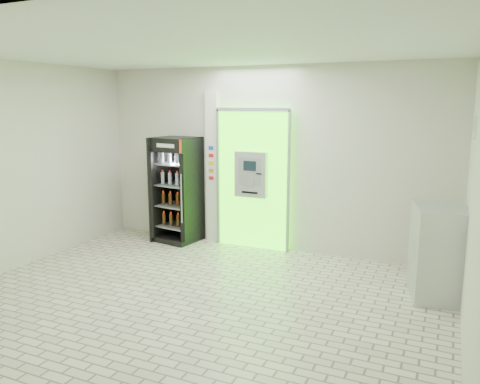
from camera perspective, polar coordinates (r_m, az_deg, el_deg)
The scene contains 7 objects.
ground at distance 5.92m, azimuth -5.88°, elevation -13.19°, with size 6.00×6.00×0.00m, color #BDB29C.
room_shell at distance 5.44m, azimuth -6.25°, elevation 4.82°, with size 6.00×6.00×6.00m.
atm_assembly at distance 7.77m, azimuth 1.64°, elevation 1.67°, with size 1.30×0.24×2.33m.
pillar at distance 8.11m, azimuth -3.35°, elevation 2.96°, with size 0.22×0.11×2.60m.
beverage_cooler at distance 8.24m, azimuth -7.68°, elevation 0.03°, with size 0.77×0.72×1.83m.
steel_cabinet at distance 6.37m, azimuth 22.93°, elevation -6.70°, with size 0.75×0.97×1.16m.
exit_sign at distance 6.07m, azimuth 26.70°, elevation 7.01°, with size 0.02×0.22×0.26m.
Camera 1 is at (2.76, -4.66, 2.40)m, focal length 35.00 mm.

